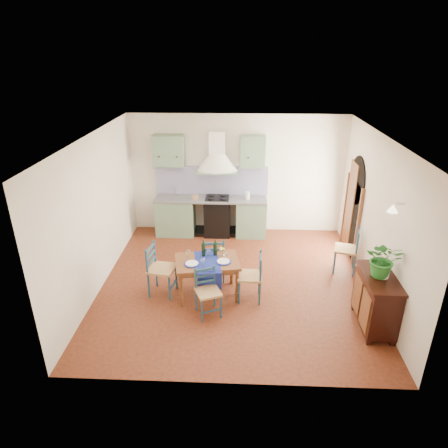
% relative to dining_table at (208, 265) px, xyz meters
% --- Properties ---
extents(floor, '(5.00, 5.00, 0.00)m').
position_rel_dining_table_xyz_m(floor, '(0.47, 0.41, -0.62)').
color(floor, '#44180E').
rests_on(floor, ground).
extents(back_wall, '(5.00, 0.96, 2.80)m').
position_rel_dining_table_xyz_m(back_wall, '(-0.00, 2.70, 0.43)').
color(back_wall, beige).
rests_on(back_wall, ground).
extents(right_wall, '(0.26, 5.00, 2.80)m').
position_rel_dining_table_xyz_m(right_wall, '(2.96, 0.69, 0.71)').
color(right_wall, beige).
rests_on(right_wall, ground).
extents(left_wall, '(0.04, 5.00, 2.80)m').
position_rel_dining_table_xyz_m(left_wall, '(-2.03, 0.41, 0.78)').
color(left_wall, beige).
rests_on(left_wall, ground).
extents(ceiling, '(5.00, 5.00, 0.01)m').
position_rel_dining_table_xyz_m(ceiling, '(0.47, 0.41, 2.18)').
color(ceiling, white).
rests_on(ceiling, back_wall).
extents(dining_table, '(1.22, 0.95, 1.02)m').
position_rel_dining_table_xyz_m(dining_table, '(0.00, 0.00, 0.00)').
color(dining_table, brown).
rests_on(dining_table, ground).
extents(chair_near, '(0.51, 0.51, 0.83)m').
position_rel_dining_table_xyz_m(chair_near, '(0.04, -0.55, -0.20)').
color(chair_near, navy).
rests_on(chair_near, ground).
extents(chair_far, '(0.47, 0.47, 0.91)m').
position_rel_dining_table_xyz_m(chair_far, '(0.07, 0.54, -0.16)').
color(chair_far, navy).
rests_on(chair_far, ground).
extents(chair_left, '(0.52, 0.52, 0.97)m').
position_rel_dining_table_xyz_m(chair_left, '(-0.86, 0.02, -0.12)').
color(chair_left, navy).
rests_on(chair_left, ground).
extents(chair_right, '(0.43, 0.43, 0.90)m').
position_rel_dining_table_xyz_m(chair_right, '(0.78, -0.10, -0.16)').
color(chair_right, navy).
rests_on(chair_right, ground).
extents(chair_spare, '(0.54, 0.54, 0.94)m').
position_rel_dining_table_xyz_m(chair_spare, '(2.70, 0.96, -0.14)').
color(chair_spare, navy).
rests_on(chair_spare, ground).
extents(sideboard, '(0.50, 1.05, 0.94)m').
position_rel_dining_table_xyz_m(sideboard, '(2.73, -0.77, -0.12)').
color(sideboard, black).
rests_on(sideboard, ground).
extents(potted_plant, '(0.63, 0.58, 0.59)m').
position_rel_dining_table_xyz_m(potted_plant, '(2.74, -0.76, 0.60)').
color(potted_plant, '#237027').
rests_on(potted_plant, sideboard).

